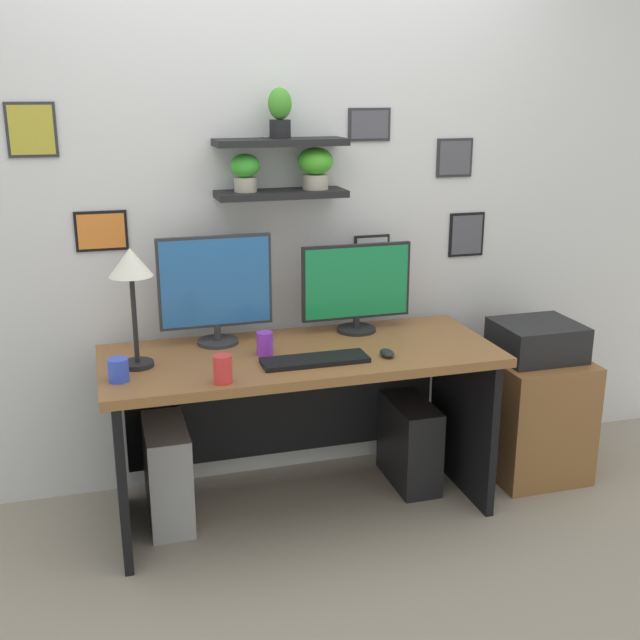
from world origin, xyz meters
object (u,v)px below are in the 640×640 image
monitor_left (215,288)px  desk_lamp (131,274)px  pen_cup (265,344)px  computer_tower_right (409,442)px  computer_mouse (387,353)px  computer_tower_left (167,473)px  water_cup (223,369)px  coffee_mug (118,370)px  drawer_cabinet (531,414)px  keyboard (315,360)px  printer (537,340)px  monitor_right (356,287)px  desk (298,392)px

monitor_left → desk_lamp: desk_lamp is taller
pen_cup → computer_tower_right: 0.93m
monitor_left → computer_mouse: 0.79m
computer_mouse → computer_tower_left: size_ratio=0.20×
desk_lamp → computer_tower_left: size_ratio=1.09×
computer_mouse → water_cup: (-0.71, -0.11, 0.04)m
coffee_mug → pen_cup: (0.60, 0.14, 0.01)m
coffee_mug → drawer_cabinet: bearing=5.6°
monitor_left → keyboard: (0.34, -0.37, -0.24)m
monitor_left → coffee_mug: monitor_left is taller
computer_mouse → printer: computer_mouse is taller
coffee_mug → printer: size_ratio=0.24×
computer_mouse → desk_lamp: (-1.01, 0.17, 0.37)m
computer_mouse → drawer_cabinet: computer_mouse is taller
monitor_right → coffee_mug: 1.15m
computer_mouse → monitor_right: bearing=91.1°
printer → desk: bearing=179.7°
water_cup → computer_tower_right: bearing=21.4°
desk → pen_cup: size_ratio=16.82×
keyboard → coffee_mug: size_ratio=4.89×
monitor_left → water_cup: size_ratio=4.49×
monitor_left → computer_tower_left: 0.83m
monitor_left → water_cup: 0.53m
computer_mouse → coffee_mug: size_ratio=1.00×
computer_tower_right → desk: bearing=-175.6°
computer_tower_left → keyboard: bearing=-20.4°
monitor_right → drawer_cabinet: monitor_right is taller
computer_mouse → computer_tower_right: computer_mouse is taller
coffee_mug → computer_tower_left: bearing=50.7°
monitor_right → desk_lamp: size_ratio=1.05×
coffee_mug → drawer_cabinet: size_ratio=0.15×
coffee_mug → drawer_cabinet: coffee_mug is taller
keyboard → water_cup: (-0.40, -0.12, 0.05)m
pen_cup → water_cup: 0.35m
monitor_left → pen_cup: 0.34m
keyboard → water_cup: bearing=-163.2°
printer → computer_tower_right: bearing=175.5°
printer → computer_tower_left: size_ratio=0.85×
monitor_left → printer: bearing=-6.4°
desk → pen_cup: bearing=-159.5°
coffee_mug → computer_tower_left: (0.18, 0.22, -0.57)m
computer_mouse → water_cup: bearing=-171.4°
monitor_left → computer_mouse: (0.65, -0.38, -0.24)m
keyboard → pen_cup: size_ratio=4.40×
computer_mouse → computer_tower_left: (-0.91, 0.24, -0.54)m
coffee_mug → computer_tower_right: 1.46m
desk → drawer_cabinet: size_ratio=2.84×
desk → computer_tower_left: (-0.58, 0.02, -0.32)m
coffee_mug → pen_cup: size_ratio=0.90×
pen_cup → printer: size_ratio=0.26×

